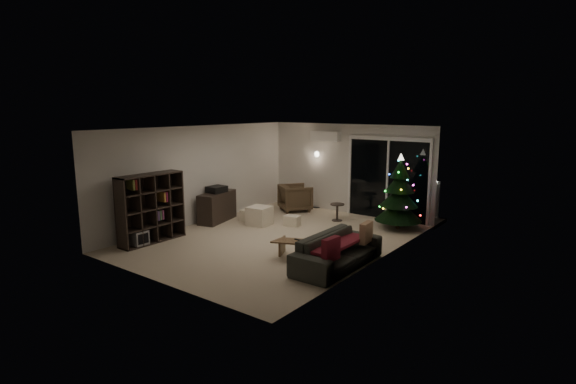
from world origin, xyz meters
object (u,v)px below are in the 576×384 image
Objects in this scene: bookshelf at (146,207)px; media_cabinet at (217,207)px; sofa at (338,251)px; armchair at (295,198)px; christmas_tree at (399,192)px; coffee_table at (304,250)px.

bookshelf is 2.20m from media_cabinet.
armchair is at bearing 45.67° from sofa.
sofa is at bearing -86.50° from christmas_tree.
sofa is (3.37, -3.27, -0.07)m from armchair.
bookshelf is at bearing -133.43° from christmas_tree.
bookshelf is at bearing 174.24° from coffee_table.
bookshelf is at bearing 113.41° from armchair.
christmas_tree reaches higher than armchair.
coffee_table is at bearing 163.85° from armchair.
armchair is at bearing 52.48° from media_cabinet.
sofa reaches higher than coffee_table.
sofa is 1.13× the size of christmas_tree.
media_cabinet is at bearing 140.37° from coffee_table.
christmas_tree is at bearing -145.45° from armchair.
sofa is at bearing -18.77° from coffee_table.
armchair is at bearing 106.10° from coffee_table.
media_cabinet is at bearing 94.36° from bookshelf.
media_cabinet is 0.58× the size of sofa.
coffee_table is (-0.74, -0.05, -0.12)m from sofa.
armchair reaches higher than sofa.
armchair is 0.40× the size of sofa.
christmas_tree is at bearing 13.11° from media_cabinet.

